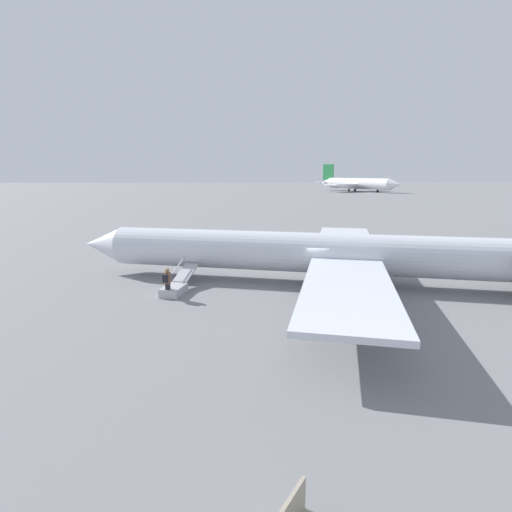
% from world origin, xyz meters
% --- Properties ---
extents(ground_plane, '(600.00, 600.00, 0.00)m').
position_xyz_m(ground_plane, '(0.00, 0.00, 0.00)').
color(ground_plane, slate).
extents(airplane_main, '(33.75, 26.32, 6.72)m').
position_xyz_m(airplane_main, '(-0.95, 0.24, 2.00)').
color(airplane_main, silver).
rests_on(airplane_main, ground).
extents(airplane_far_right, '(27.62, 35.00, 10.84)m').
position_xyz_m(airplane_far_right, '(-41.04, -132.99, 3.25)').
color(airplane_far_right, silver).
rests_on(airplane_far_right, ground).
extents(boarding_stairs, '(1.96, 4.14, 1.68)m').
position_xyz_m(boarding_stairs, '(9.09, 1.63, 0.37)').
color(boarding_stairs, '#B2B2B7').
rests_on(boarding_stairs, ground).
extents(passenger, '(0.40, 0.56, 1.74)m').
position_xyz_m(passenger, '(9.41, 2.72, 1.00)').
color(passenger, '#23232D').
rests_on(passenger, ground).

